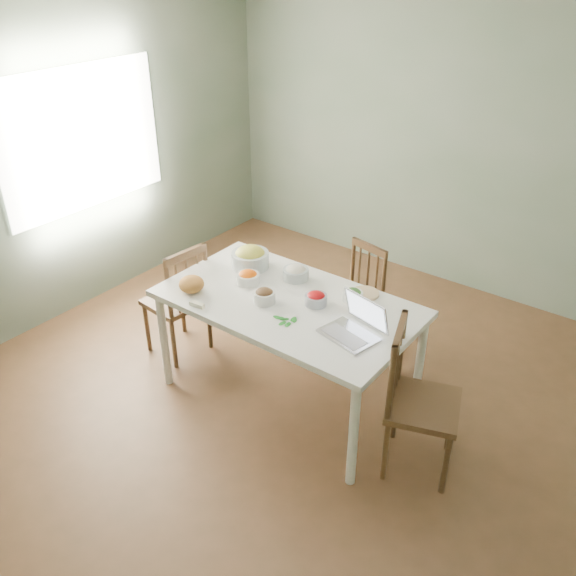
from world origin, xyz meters
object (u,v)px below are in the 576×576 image
Objects in this scene: chair_right at (424,402)px; chair_left at (175,298)px; bread_boule at (192,284)px; laptop at (349,320)px; chair_far at (352,300)px; bowl_squash at (250,257)px; dining_table at (288,350)px.

chair_left is at bearing 71.36° from chair_right.
chair_left is 5.47× the size of bread_boule.
bread_boule is 0.51× the size of laptop.
chair_right reaches higher than chair_left.
chair_far is at bearing 60.55° from bread_boule.
bowl_squash is at bearing 175.72° from laptop.
chair_right is (2.16, 0.03, 0.03)m from chair_left.
bowl_squash is at bearing 80.18° from bread_boule.
bowl_squash is (-1.61, 0.26, 0.40)m from chair_right.
chair_far is (0.03, 0.83, 0.03)m from dining_table.
laptop is at bearing 9.34° from bread_boule.
bowl_squash is (0.09, 0.53, 0.02)m from bread_boule.
laptop reaches higher than dining_table.
chair_right is at bearing -9.22° from bowl_squash.
chair_far is at bearing 88.19° from dining_table.
bread_boule reaches higher than dining_table.
bowl_squash is 1.14m from laptop.
bowl_squash is at bearing 157.06° from dining_table.
laptop reaches higher than bowl_squash.
chair_left is 0.66m from bread_boule.
bowl_squash reaches higher than chair_far.
bowl_squash reaches higher than chair_left.
chair_far is 0.94m from bowl_squash.
chair_right is (1.08, -0.04, 0.10)m from dining_table.
laptop is at bearing -17.18° from bowl_squash.
chair_left reaches higher than chair_far.
chair_far is 2.56× the size of laptop.
laptop is (-0.52, -0.07, 0.44)m from chair_right.
chair_right is 5.76× the size of bread_boule.
laptop reaches higher than bread_boule.
chair_right is 3.66× the size of bowl_squash.
chair_left reaches higher than bread_boule.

